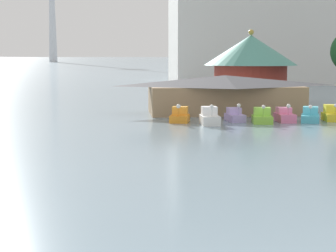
{
  "coord_description": "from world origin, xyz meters",
  "views": [
    {
      "loc": [
        2.0,
        -11.3,
        6.09
      ],
      "look_at": [
        4.76,
        18.95,
        2.16
      ],
      "focal_mm": 59.97,
      "sensor_mm": 36.0,
      "label": 1
    }
  ],
  "objects_px": {
    "green_roof_pavilion": "(251,64)",
    "pedal_boat_pink": "(285,116)",
    "pedal_boat_orange": "(180,116)",
    "pedal_boat_yellow": "(332,115)",
    "boathouse": "(225,93)",
    "pedal_boat_lime": "(262,117)",
    "pedal_boat_cyan": "(310,116)",
    "background_building_block": "(262,13)",
    "pedal_boat_lavender": "(235,116)",
    "pedal_boat_white": "(210,118)"
  },
  "relations": [
    {
      "from": "pedal_boat_pink",
      "to": "green_roof_pavilion",
      "type": "height_order",
      "value": "green_roof_pavilion"
    },
    {
      "from": "pedal_boat_lime",
      "to": "pedal_boat_lavender",
      "type": "bearing_deg",
      "value": -115.73
    },
    {
      "from": "pedal_boat_white",
      "to": "pedal_boat_cyan",
      "type": "height_order",
      "value": "pedal_boat_white"
    },
    {
      "from": "pedal_boat_lime",
      "to": "pedal_boat_pink",
      "type": "height_order",
      "value": "same"
    },
    {
      "from": "pedal_boat_yellow",
      "to": "boathouse",
      "type": "height_order",
      "value": "boathouse"
    },
    {
      "from": "background_building_block",
      "to": "pedal_boat_cyan",
      "type": "bearing_deg",
      "value": -100.79
    },
    {
      "from": "pedal_boat_lavender",
      "to": "pedal_boat_lime",
      "type": "bearing_deg",
      "value": 48.27
    },
    {
      "from": "pedal_boat_cyan",
      "to": "background_building_block",
      "type": "relative_size",
      "value": 0.08
    },
    {
      "from": "pedal_boat_orange",
      "to": "pedal_boat_lavender",
      "type": "height_order",
      "value": "pedal_boat_lavender"
    },
    {
      "from": "pedal_boat_yellow",
      "to": "background_building_block",
      "type": "bearing_deg",
      "value": 177.13
    },
    {
      "from": "pedal_boat_white",
      "to": "boathouse",
      "type": "relative_size",
      "value": 0.15
    },
    {
      "from": "pedal_boat_white",
      "to": "pedal_boat_lime",
      "type": "height_order",
      "value": "pedal_boat_white"
    },
    {
      "from": "pedal_boat_orange",
      "to": "boathouse",
      "type": "height_order",
      "value": "boathouse"
    },
    {
      "from": "pedal_boat_cyan",
      "to": "pedal_boat_lime",
      "type": "bearing_deg",
      "value": -64.57
    },
    {
      "from": "pedal_boat_lavender",
      "to": "pedal_boat_pink",
      "type": "height_order",
      "value": "pedal_boat_lavender"
    },
    {
      "from": "green_roof_pavilion",
      "to": "boathouse",
      "type": "bearing_deg",
      "value": -113.28
    },
    {
      "from": "green_roof_pavilion",
      "to": "pedal_boat_pink",
      "type": "bearing_deg",
      "value": -95.2
    },
    {
      "from": "green_roof_pavilion",
      "to": "pedal_boat_yellow",
      "type": "bearing_deg",
      "value": -83.14
    },
    {
      "from": "pedal_boat_pink",
      "to": "pedal_boat_yellow",
      "type": "xyz_separation_m",
      "value": [
        4.51,
        0.17,
        0.06
      ]
    },
    {
      "from": "pedal_boat_orange",
      "to": "green_roof_pavilion",
      "type": "relative_size",
      "value": 0.22
    },
    {
      "from": "pedal_boat_lime",
      "to": "boathouse",
      "type": "height_order",
      "value": "boathouse"
    },
    {
      "from": "pedal_boat_cyan",
      "to": "pedal_boat_yellow",
      "type": "xyz_separation_m",
      "value": [
        2.27,
        0.58,
        0.04
      ]
    },
    {
      "from": "green_roof_pavilion",
      "to": "pedal_boat_white",
      "type": "bearing_deg",
      "value": -111.52
    },
    {
      "from": "boathouse",
      "to": "pedal_boat_orange",
      "type": "bearing_deg",
      "value": -127.65
    },
    {
      "from": "pedal_boat_lavender",
      "to": "pedal_boat_yellow",
      "type": "bearing_deg",
      "value": 80.08
    },
    {
      "from": "pedal_boat_cyan",
      "to": "pedal_boat_lavender",
      "type": "bearing_deg",
      "value": -79.08
    },
    {
      "from": "pedal_boat_lime",
      "to": "pedal_boat_cyan",
      "type": "distance_m",
      "value": 4.55
    },
    {
      "from": "pedal_boat_lime",
      "to": "pedal_boat_yellow",
      "type": "distance_m",
      "value": 6.87
    },
    {
      "from": "boathouse",
      "to": "background_building_block",
      "type": "relative_size",
      "value": 0.44
    },
    {
      "from": "pedal_boat_cyan",
      "to": "background_building_block",
      "type": "bearing_deg",
      "value": -170.83
    },
    {
      "from": "pedal_boat_yellow",
      "to": "green_roof_pavilion",
      "type": "bearing_deg",
      "value": -167.08
    },
    {
      "from": "pedal_boat_lavender",
      "to": "background_building_block",
      "type": "xyz_separation_m",
      "value": [
        19.05,
        63.95,
        13.87
      ]
    },
    {
      "from": "pedal_boat_orange",
      "to": "pedal_boat_yellow",
      "type": "xyz_separation_m",
      "value": [
        13.95,
        -0.34,
        0.03
      ]
    },
    {
      "from": "boathouse",
      "to": "pedal_boat_cyan",
      "type": "bearing_deg",
      "value": -51.8
    },
    {
      "from": "pedal_boat_cyan",
      "to": "boathouse",
      "type": "relative_size",
      "value": 0.18
    },
    {
      "from": "green_roof_pavilion",
      "to": "pedal_boat_orange",
      "type": "bearing_deg",
      "value": -118.6
    },
    {
      "from": "pedal_boat_white",
      "to": "green_roof_pavilion",
      "type": "relative_size",
      "value": 0.22
    },
    {
      "from": "pedal_boat_white",
      "to": "pedal_boat_pink",
      "type": "distance_m",
      "value": 7.24
    },
    {
      "from": "pedal_boat_lavender",
      "to": "pedal_boat_pink",
      "type": "relative_size",
      "value": 0.96
    },
    {
      "from": "pedal_boat_white",
      "to": "green_roof_pavilion",
      "type": "bearing_deg",
      "value": 158.46
    },
    {
      "from": "pedal_boat_lavender",
      "to": "pedal_boat_lime",
      "type": "xyz_separation_m",
      "value": [
        2.14,
        -1.49,
        0.04
      ]
    },
    {
      "from": "pedal_boat_white",
      "to": "boathouse",
      "type": "bearing_deg",
      "value": 161.24
    },
    {
      "from": "pedal_boat_white",
      "to": "boathouse",
      "type": "xyz_separation_m",
      "value": [
        3.07,
        9.03,
        1.43
      ]
    },
    {
      "from": "pedal_boat_yellow",
      "to": "background_building_block",
      "type": "height_order",
      "value": "background_building_block"
    },
    {
      "from": "pedal_boat_orange",
      "to": "pedal_boat_lime",
      "type": "distance_m",
      "value": 7.29
    },
    {
      "from": "pedal_boat_pink",
      "to": "green_roof_pavilion",
      "type": "relative_size",
      "value": 0.23
    },
    {
      "from": "pedal_boat_pink",
      "to": "background_building_block",
      "type": "height_order",
      "value": "background_building_block"
    },
    {
      "from": "green_roof_pavilion",
      "to": "background_building_block",
      "type": "xyz_separation_m",
      "value": [
        12.68,
        43.18,
        9.63
      ]
    },
    {
      "from": "pedal_boat_lavender",
      "to": "pedal_boat_yellow",
      "type": "relative_size",
      "value": 1.08
    },
    {
      "from": "pedal_boat_pink",
      "to": "pedal_boat_yellow",
      "type": "height_order",
      "value": "pedal_boat_pink"
    }
  ]
}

